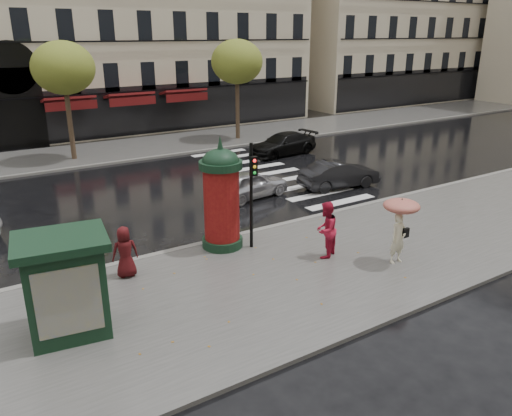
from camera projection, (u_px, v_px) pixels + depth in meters
ground at (282, 270)px, 15.63m from camera, size 160.00×160.00×0.00m
near_sidewalk at (291, 274)px, 15.21m from camera, size 90.00×7.00×0.12m
far_sidewalk at (104, 152)px, 30.72m from camera, size 90.00×6.00×0.12m
near_kerb at (234, 237)px, 17.99m from camera, size 90.00×0.25×0.14m
far_kerb at (119, 162)px, 28.33m from camera, size 90.00×0.25×0.14m
zebra_crossing at (270, 173)px, 26.30m from camera, size 3.60×11.75×0.01m
tree_far_left at (63, 68)px, 27.21m from camera, size 3.40×3.40×6.64m
tree_far_right at (237, 62)px, 32.78m from camera, size 3.40×3.40×6.64m
woman_umbrella at (400, 220)px, 15.42m from camera, size 1.12×1.12×2.16m
woman_red at (326, 230)px, 15.99m from camera, size 1.13×1.05×1.86m
man_burgundy at (125, 252)px, 14.73m from camera, size 0.83×0.60×1.57m
morris_column at (221, 195)px, 16.49m from camera, size 1.42×1.42×3.82m
traffic_light at (252, 186)px, 16.23m from camera, size 0.25×0.35×3.60m
newsstand at (66, 285)px, 11.77m from camera, size 2.32×2.04×2.50m
car_silver at (249, 184)px, 22.22m from camera, size 3.92×2.01×1.28m
car_darkgrey at (339, 174)px, 23.72m from camera, size 4.06×1.84×1.29m
car_black at (283, 144)px, 30.14m from camera, size 4.60×2.19×1.29m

